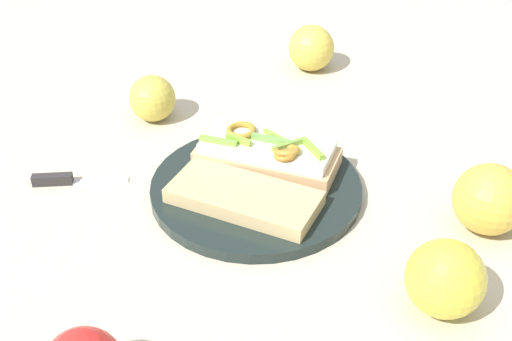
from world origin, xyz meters
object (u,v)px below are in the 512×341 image
plate (256,188)px  sandwich (267,154)px  apple_3 (152,98)px  knife (65,180)px  apple_0 (311,48)px  bread_slice_side (244,197)px  apple_4 (489,199)px  apple_2 (445,279)px

plate → sandwich: 0.05m
apple_3 → knife: apple_3 is taller
plate → apple_0: bearing=67.0°
bread_slice_side → apple_4: bearing=19.5°
bread_slice_side → plate: bearing=95.3°
apple_0 → apple_3: (-0.27, -0.13, -0.00)m
apple_0 → sandwich: bearing=-112.3°
apple_2 → knife: apple_2 is taller
bread_slice_side → apple_3: 0.26m
apple_2 → apple_3: (-0.28, 0.42, -0.01)m
bread_slice_side → knife: bread_slice_side is taller
apple_0 → apple_4: apple_4 is taller
apple_4 → knife: 0.52m
apple_0 → knife: apple_0 is taller
plate → apple_2: size_ratio=3.29×
apple_2 → apple_4: 0.15m
apple_4 → apple_0: bearing=104.7°
plate → apple_0: size_ratio=3.48×
plate → knife: size_ratio=2.17×
sandwich → apple_2: apple_2 is taller
apple_0 → apple_3: bearing=-154.1°
plate → bread_slice_side: size_ratio=1.48×
knife → apple_4: bearing=-14.5°
apple_0 → bread_slice_side: bearing=-113.5°
apple_0 → apple_4: size_ratio=0.91×
sandwich → knife: size_ratio=1.61×
plate → apple_3: (-0.12, 0.20, 0.03)m
apple_2 → apple_4: (0.10, 0.11, 0.00)m
apple_4 → apple_2: bearing=-130.4°
sandwich → bread_slice_side: sandwich is taller
sandwich → apple_2: size_ratio=2.44×
apple_2 → bread_slice_side: bearing=134.3°
sandwich → apple_2: 0.29m
plate → apple_4: bearing=-22.5°
plate → apple_0: 0.36m
plate → apple_4: (0.26, -0.11, 0.03)m
plate → bread_slice_side: 0.05m
apple_2 → apple_4: bearing=49.6°
apple_4 → plate: bearing=157.5°
apple_0 → knife: size_ratio=0.63×
apple_4 → sandwich: bearing=148.7°
sandwich → bread_slice_side: size_ratio=1.10×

